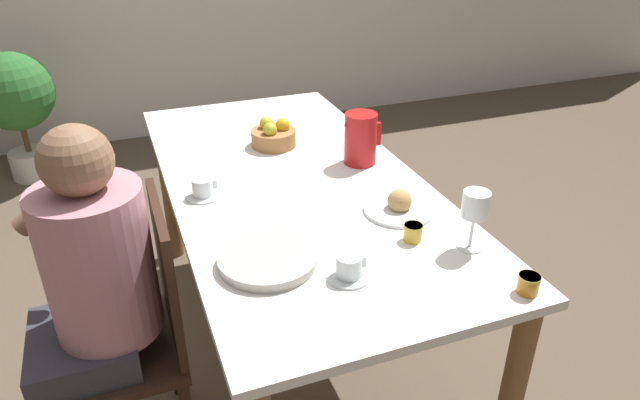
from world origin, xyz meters
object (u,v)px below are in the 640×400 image
(red_pitcher, at_px, (360,138))
(wine_glass_water, at_px, (475,207))
(teacup_near_person, at_px, (349,268))
(fruit_bowl, at_px, (273,136))
(bread_plate, at_px, (399,206))
(teacup_across, at_px, (203,189))
(jam_jar_red, at_px, (529,283))
(serving_tray, at_px, (268,259))
(potted_plant, at_px, (15,99))
(jam_jar_amber, at_px, (413,232))
(chair_person_side, at_px, (134,333))
(person_seated, at_px, (91,285))

(red_pitcher, distance_m, wine_glass_water, 0.66)
(teacup_near_person, distance_m, fruit_bowl, 0.94)
(wine_glass_water, relative_size, bread_plate, 0.80)
(red_pitcher, relative_size, teacup_across, 1.63)
(jam_jar_red, bearing_deg, serving_tray, 148.46)
(serving_tray, height_order, bread_plate, bread_plate)
(potted_plant, bearing_deg, jam_jar_red, -63.48)
(jam_jar_red, bearing_deg, red_pitcher, 94.73)
(jam_jar_amber, distance_m, potted_plant, 2.97)
(serving_tray, bearing_deg, jam_jar_amber, -4.60)
(potted_plant, bearing_deg, fruit_bowl, -57.59)
(bread_plate, bearing_deg, wine_glass_water, -70.78)
(bread_plate, bearing_deg, teacup_near_person, -137.31)
(serving_tray, height_order, jam_jar_amber, jam_jar_amber)
(serving_tray, distance_m, potted_plant, 2.77)
(red_pitcher, xyz_separation_m, potted_plant, (-1.41, 2.09, -0.33))
(wine_glass_water, xyz_separation_m, serving_tray, (-0.57, 0.13, -0.12))
(fruit_bowl, bearing_deg, potted_plant, 122.41)
(chair_person_side, relative_size, bread_plate, 3.95)
(red_pitcher, height_order, fruit_bowl, red_pitcher)
(serving_tray, xyz_separation_m, jam_jar_amber, (0.44, -0.04, 0.01))
(jam_jar_red, bearing_deg, teacup_across, 129.77)
(wine_glass_water, bearing_deg, potted_plant, 118.13)
(chair_person_side, distance_m, serving_tray, 0.53)
(serving_tray, height_order, potted_plant, potted_plant)
(red_pitcher, xyz_separation_m, wine_glass_water, (0.05, -0.65, 0.04))
(red_pitcher, relative_size, jam_jar_red, 3.41)
(jam_jar_red, xyz_separation_m, potted_plant, (-1.48, 2.97, -0.26))
(chair_person_side, height_order, bread_plate, chair_person_side)
(chair_person_side, xyz_separation_m, teacup_across, (0.29, 0.27, 0.32))
(potted_plant, bearing_deg, chair_person_side, -78.20)
(teacup_across, xyz_separation_m, fruit_bowl, (0.35, 0.34, 0.01))
(jam_jar_red, bearing_deg, potted_plant, 116.52)
(jam_jar_amber, xyz_separation_m, fruit_bowl, (-0.18, 0.83, 0.01))
(person_seated, distance_m, teacup_across, 0.48)
(serving_tray, bearing_deg, potted_plant, 108.89)
(teacup_across, bearing_deg, red_pitcher, 6.02)
(bread_plate, distance_m, jam_jar_amber, 0.17)
(wine_glass_water, relative_size, teacup_near_person, 1.52)
(wine_glass_water, height_order, potted_plant, wine_glass_water)
(person_seated, distance_m, serving_tray, 0.52)
(serving_tray, relative_size, bread_plate, 1.22)
(jam_jar_amber, height_order, fruit_bowl, fruit_bowl)
(teacup_across, distance_m, potted_plant, 2.31)
(person_seated, height_order, teacup_across, person_seated)
(jam_jar_amber, relative_size, jam_jar_red, 1.00)
(bread_plate, height_order, potted_plant, bread_plate)
(fruit_bowl, distance_m, potted_plant, 2.16)
(jam_jar_amber, bearing_deg, serving_tray, 175.40)
(wine_glass_water, bearing_deg, serving_tray, 167.23)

